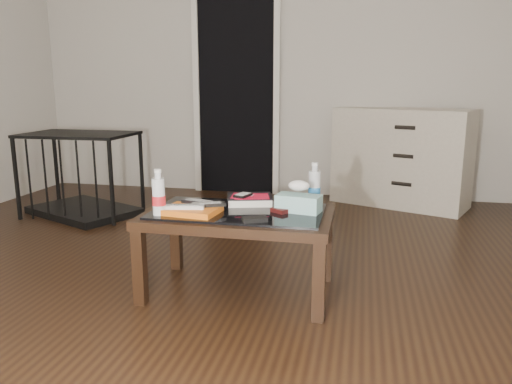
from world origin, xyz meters
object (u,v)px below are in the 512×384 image
water_bottle_left (159,192)px  water_bottle_right (314,184)px  pet_crate (83,188)px  dresser (401,157)px  textbook (250,200)px  coffee_table (238,222)px  tissue_box (299,203)px

water_bottle_left → water_bottle_right: size_ratio=1.00×
pet_crate → water_bottle_right: pet_crate is taller
dresser → water_bottle_right: 2.16m
textbook → water_bottle_right: size_ratio=1.05×
dresser → pet_crate: bearing=-138.2°
textbook → water_bottle_right: (0.36, 0.05, 0.10)m
textbook → coffee_table: bearing=-114.5°
water_bottle_left → dresser: bearing=60.8°
textbook → tissue_box: bearing=-37.3°
water_bottle_left → water_bottle_right: same height
coffee_table → water_bottle_left: bearing=-155.8°
coffee_table → water_bottle_left: 0.45m
dresser → pet_crate: (-2.73, -0.95, -0.22)m
dresser → water_bottle_right: dresser is taller
pet_crate → textbook: pet_crate is taller
dresser → water_bottle_left: size_ratio=5.46×
water_bottle_left → tissue_box: size_ratio=1.03×
textbook → tissue_box: tissue_box is taller
dresser → water_bottle_left: 2.82m
dresser → coffee_table: bearing=-91.0°
pet_crate → water_bottle_right: 2.42m
water_bottle_right → tissue_box: 0.20m
tissue_box → textbook: bearing=169.3°
pet_crate → textbook: (1.76, -1.17, 0.25)m
dresser → textbook: bearing=-92.0°
water_bottle_left → tissue_box: water_bottle_left is taller
dresser → water_bottle_right: bearing=-83.9°
coffee_table → pet_crate: pet_crate is taller
coffee_table → water_bottle_right: (0.38, 0.22, 0.18)m
pet_crate → water_bottle_left: bearing=-23.3°
coffee_table → tissue_box: 0.34m
pet_crate → water_bottle_left: (1.36, -1.50, 0.35)m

